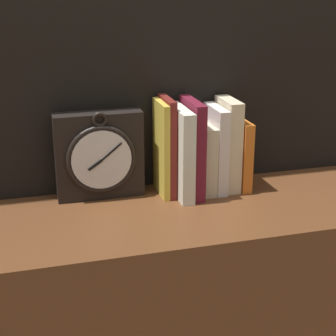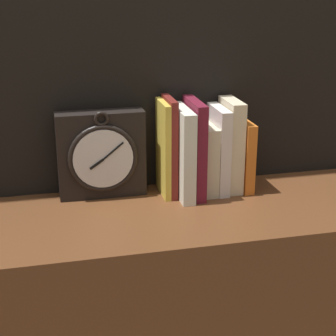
# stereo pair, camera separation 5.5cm
# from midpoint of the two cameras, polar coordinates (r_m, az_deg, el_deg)

# --- Properties ---
(clock) EXTENTS (0.22, 0.08, 0.23)m
(clock) POSITION_cam_midpoint_polar(r_m,az_deg,el_deg) (1.45, -5.69, 1.35)
(clock) COLOR black
(clock) RESTS_ON bookshelf
(book_slot0_yellow) EXTENTS (0.02, 0.12, 0.25)m
(book_slot0_yellow) POSITION_cam_midpoint_polar(r_m,az_deg,el_deg) (1.45, 0.60, 1.96)
(book_slot0_yellow) COLOR gold
(book_slot0_yellow) RESTS_ON bookshelf
(book_slot1_maroon) EXTENTS (0.02, 0.12, 0.26)m
(book_slot1_maroon) POSITION_cam_midpoint_polar(r_m,az_deg,el_deg) (1.45, 1.24, 2.18)
(book_slot1_maroon) COLOR maroon
(book_slot1_maroon) RESTS_ON bookshelf
(book_slot2_white) EXTENTS (0.03, 0.16, 0.23)m
(book_slot2_white) POSITION_cam_midpoint_polar(r_m,az_deg,el_deg) (1.44, 2.54, 1.57)
(book_slot2_white) COLOR white
(book_slot2_white) RESTS_ON bookshelf
(book_slot3_maroon) EXTENTS (0.03, 0.15, 0.25)m
(book_slot3_maroon) POSITION_cam_midpoint_polar(r_m,az_deg,el_deg) (1.45, 3.77, 2.03)
(book_slot3_maroon) COLOR maroon
(book_slot3_maroon) RESTS_ON bookshelf
(book_slot4_cream) EXTENTS (0.04, 0.13, 0.18)m
(book_slot4_cream) POSITION_cam_midpoint_polar(r_m,az_deg,el_deg) (1.49, 4.93, 0.99)
(book_slot4_cream) COLOR beige
(book_slot4_cream) RESTS_ON bookshelf
(book_slot5_white) EXTENTS (0.03, 0.13, 0.23)m
(book_slot5_white) POSITION_cam_midpoint_polar(r_m,az_deg,el_deg) (1.49, 6.19, 1.88)
(book_slot5_white) COLOR white
(book_slot5_white) RESTS_ON bookshelf
(book_slot6_cream) EXTENTS (0.04, 0.12, 0.24)m
(book_slot6_cream) POSITION_cam_midpoint_polar(r_m,az_deg,el_deg) (1.50, 7.44, 2.32)
(book_slot6_cream) COLOR beige
(book_slot6_cream) RESTS_ON bookshelf
(book_slot7_orange) EXTENTS (0.03, 0.13, 0.19)m
(book_slot7_orange) POSITION_cam_midpoint_polar(r_m,az_deg,el_deg) (1.52, 8.65, 1.36)
(book_slot7_orange) COLOR orange
(book_slot7_orange) RESTS_ON bookshelf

